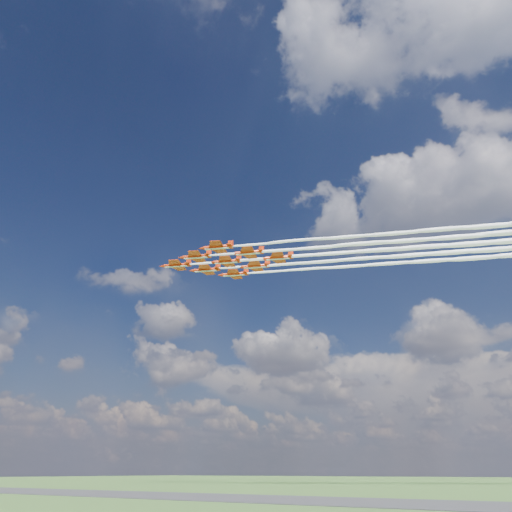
{
  "coord_description": "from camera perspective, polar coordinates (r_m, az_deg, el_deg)",
  "views": [
    {
      "loc": [
        94.41,
        -133.2,
        4.0
      ],
      "look_at": [
        8.16,
        -2.82,
        71.62
      ],
      "focal_mm": 35.0,
      "sensor_mm": 36.0,
      "label": 1
    }
  ],
  "objects": [
    {
      "name": "jet_tail",
      "position": [
        174.91,
        20.66,
        1.13
      ],
      "size": [
        109.47,
        49.34,
        2.96
      ],
      "rotation": [
        0.0,
        0.0,
        0.4
      ],
      "color": "red"
    },
    {
      "name": "jet_row3_port",
      "position": [
        161.0,
        14.86,
        2.48
      ],
      "size": [
        109.47,
        49.34,
        2.96
      ],
      "rotation": [
        0.0,
        0.0,
        0.4
      ],
      "color": "red"
    },
    {
      "name": "jet_row2_port",
      "position": [
        166.1,
        11.59,
        1.33
      ],
      "size": [
        109.47,
        49.34,
        2.96
      ],
      "rotation": [
        0.0,
        0.0,
        0.4
      ],
      "color": "red"
    },
    {
      "name": "runway",
      "position": [
        119.53,
        -20.56,
        -23.96
      ],
      "size": [
        180.0,
        22.0,
        0.1
      ],
      "primitive_type": "cube",
      "color": "#38383A",
      "rests_on": "ground"
    },
    {
      "name": "ground",
      "position": [
        163.32,
        -2.03,
        -24.78
      ],
      "size": [
        600.0,
        600.0,
        0.0
      ],
      "primitive_type": "plane",
      "color": "#2D511E",
      "rests_on": "ground"
    },
    {
      "name": "jet_row3_starb",
      "position": [
        183.88,
        14.45,
        -0.87
      ],
      "size": [
        109.47,
        49.34,
        2.96
      ],
      "rotation": [
        0.0,
        0.0,
        0.4
      ],
      "color": "red"
    },
    {
      "name": "jet_row4_starb",
      "position": [
        179.1,
        17.48,
        0.1
      ],
      "size": [
        109.47,
        49.34,
        2.96
      ],
      "rotation": [
        0.0,
        0.0,
        0.4
      ],
      "color": "red"
    },
    {
      "name": "jet_row4_port",
      "position": [
        167.73,
        17.88,
        1.78
      ],
      "size": [
        109.47,
        49.34,
        2.96
      ],
      "rotation": [
        0.0,
        0.0,
        0.4
      ],
      "color": "red"
    },
    {
      "name": "jet_lead",
      "position": [
        171.77,
        8.52,
        0.25
      ],
      "size": [
        109.47,
        49.34,
        2.96
      ],
      "rotation": [
        0.0,
        0.0,
        0.4
      ],
      "color": "red"
    },
    {
      "name": "jet_row3_centre",
      "position": [
        172.36,
        14.64,
        0.69
      ],
      "size": [
        109.47,
        49.34,
        2.96
      ],
      "rotation": [
        0.0,
        0.0,
        0.4
      ],
      "color": "red"
    },
    {
      "name": "jet_row2_starb",
      "position": [
        177.58,
        11.58,
        -0.33
      ],
      "size": [
        109.47,
        49.34,
        2.96
      ],
      "rotation": [
        0.0,
        0.0,
        0.4
      ],
      "color": "red"
    }
  ]
}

